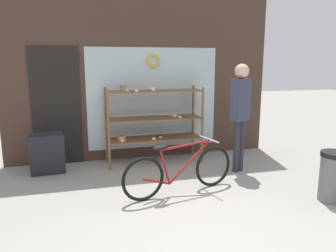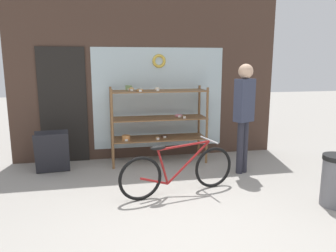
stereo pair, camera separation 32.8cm
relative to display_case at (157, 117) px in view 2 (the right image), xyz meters
The scene contains 7 objects.
ground_plane 2.69m from the display_case, 92.22° to the right, with size 30.00×30.00×0.00m, color gray.
storefront_facade 0.92m from the display_case, 109.18° to the left, with size 5.05×0.13×3.42m.
display_case is the anchor object (origin of this frame).
bicycle 1.62m from the display_case, 88.38° to the right, with size 1.72×0.56×0.74m.
sandwich_board 1.91m from the display_case, behind, with size 0.58×0.43×0.69m.
pedestrian 1.58m from the display_case, 34.03° to the right, with size 0.37×0.30×1.81m.
trash_bin 3.07m from the display_case, 49.93° to the right, with size 0.38×0.38×0.68m.
Camera 2 is at (-0.85, -3.26, 1.85)m, focal length 35.00 mm.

